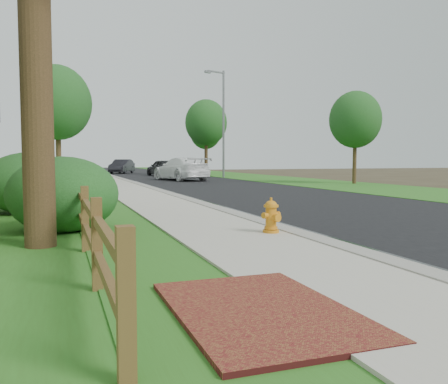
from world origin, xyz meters
name	(u,v)px	position (x,y,z in m)	size (l,w,h in m)	color
ground	(383,276)	(0.00, 0.00, 0.00)	(120.00, 120.00, 0.00)	#342B1C
road	(164,177)	(4.60, 35.00, 0.01)	(8.00, 90.00, 0.02)	black
curb	(114,177)	(0.40, 35.00, 0.06)	(0.40, 90.00, 0.12)	gray
wet_gutter	(118,177)	(0.75, 35.00, 0.02)	(0.50, 90.00, 0.00)	black
sidewalk	(98,177)	(-0.90, 35.00, 0.05)	(2.20, 90.00, 0.10)	#AAA694
grass_strip	(73,178)	(-2.80, 35.00, 0.03)	(1.60, 90.00, 0.06)	#2D601B
lawn_near	(3,179)	(-8.00, 35.00, 0.02)	(9.00, 90.00, 0.04)	#2D601B
verge_far	(238,176)	(11.50, 35.00, 0.02)	(6.00, 90.00, 0.04)	#2D601B
brick_patch	(260,313)	(-2.20, -1.00, 0.06)	(1.60, 2.40, 0.11)	maroon
ranch_fence	(76,198)	(-3.60, 6.40, 0.62)	(0.12, 16.92, 1.10)	#473017
fire_hydrant	(271,217)	(-0.10, 3.24, 0.41)	(0.45, 0.37, 0.68)	orange
white_suv	(181,169)	(4.29, 27.67, 0.83)	(2.26, 5.56, 1.61)	white
dark_car_mid	(162,168)	(4.86, 36.74, 0.76)	(1.75, 4.34, 1.48)	black
dark_car_far	(122,166)	(2.41, 45.43, 0.76)	(1.56, 4.47, 1.47)	black
streetlight	(222,117)	(8.55, 31.05, 4.85)	(1.90, 0.87, 8.56)	slate
boulder	(63,207)	(-3.90, 6.96, 0.38)	(1.14, 0.85, 0.76)	brown
shrub_b	(63,195)	(-3.90, 5.26, 0.79)	(2.27, 2.27, 1.59)	#1B4318
shrub_d	(30,183)	(-4.72, 9.06, 0.86)	(2.52, 2.52, 1.72)	#1B4318
tree_near_left	(58,103)	(-3.90, 24.50, 4.78)	(3.92, 3.92, 6.96)	#332614
tree_near_right	(355,120)	(13.00, 19.38, 3.89)	(3.12, 3.12, 5.61)	#332614
tree_mid_left	(57,101)	(-3.90, 32.19, 5.82)	(4.72, 4.72, 8.43)	#332614
tree_mid_right	(206,123)	(9.00, 36.78, 4.85)	(3.85, 3.85, 6.98)	#332614
tree_far_right	(206,132)	(11.93, 46.46, 4.56)	(3.54, 3.54, 6.52)	#332614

